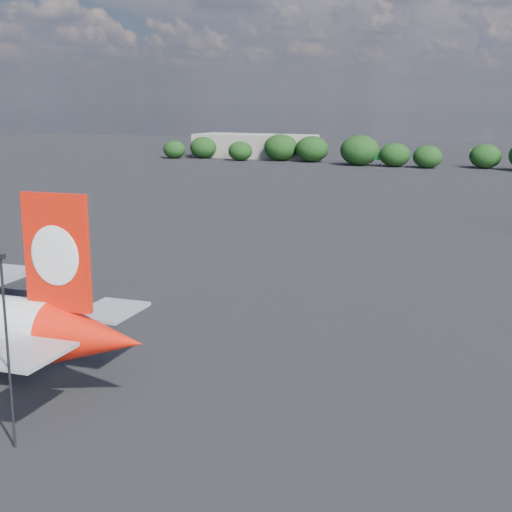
% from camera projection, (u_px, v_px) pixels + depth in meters
% --- Properties ---
extents(ground, '(500.00, 500.00, 0.00)m').
position_uv_depth(ground, '(289.00, 236.00, 106.90)').
color(ground, black).
rests_on(ground, ground).
extents(apron_lamp_post, '(0.55, 0.30, 11.69)m').
position_uv_depth(apron_lamp_post, '(7.00, 343.00, 40.58)').
color(apron_lamp_post, black).
rests_on(apron_lamp_post, ground).
extents(terminal_building, '(42.00, 16.00, 8.00)m').
position_uv_depth(terminal_building, '(255.00, 146.00, 249.62)').
color(terminal_building, gray).
rests_on(terminal_building, ground).
extents(highway_sign, '(6.00, 0.30, 4.50)m').
position_uv_depth(highway_sign, '(374.00, 156.00, 216.80)').
color(highway_sign, '#166F2A').
rests_on(highway_sign, ground).
extents(billboard_yellow, '(5.00, 0.30, 5.50)m').
position_uv_depth(billboard_yellow, '(479.00, 155.00, 210.02)').
color(billboard_yellow, yellow).
rests_on(billboard_yellow, ground).
extents(horizon_treeline, '(204.07, 16.08, 9.31)m').
position_uv_depth(horizon_treeline, '(503.00, 156.00, 205.06)').
color(horizon_treeline, black).
rests_on(horizon_treeline, ground).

